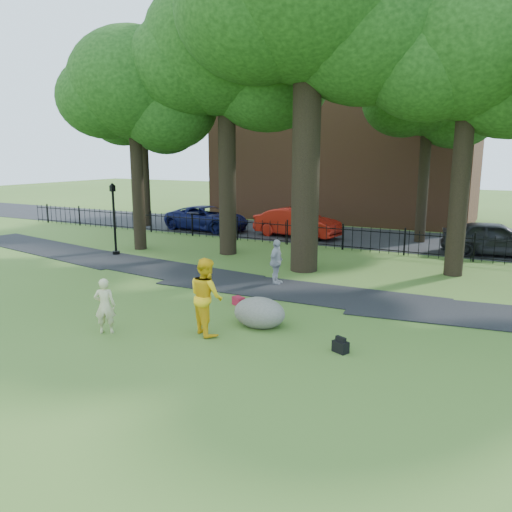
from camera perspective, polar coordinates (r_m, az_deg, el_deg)
The scene contains 17 objects.
ground at distance 14.52m, azimuth -5.18°, elevation -7.27°, with size 120.00×120.00×0.00m, color #426623.
footpath at distance 17.37m, azimuth 4.63°, elevation -4.07°, with size 36.00×2.60×0.03m, color black.
street at distance 28.89m, azimuth 12.29°, elevation 2.06°, with size 80.00×7.00×0.02m, color black.
iron_fence at distance 25.01m, azimuth 9.87°, elevation 2.08°, with size 44.00×0.04×1.20m.
brick_building at distance 37.34m, azimuth 10.04°, elevation 13.52°, with size 18.00×8.00×12.00m, color brown.
big_tree at distance 20.73m, azimuth 6.57°, elevation 26.83°, with size 10.08×8.61×14.37m.
tree_row at distance 21.37m, azimuth 8.83°, elevation 20.85°, with size 26.82×7.96×12.42m.
woman at distance 13.82m, azimuth -16.89°, elevation -5.47°, with size 0.55×0.36×1.50m, color beige.
man at distance 13.19m, azimuth -5.69°, elevation -4.58°, with size 1.00×0.78×2.05m, color yellow.
pedestrian at distance 18.10m, azimuth 2.33°, elevation -0.69°, with size 0.97×0.40×1.65m, color #A6A6AA.
boulder at distance 13.86m, azimuth 0.40°, elevation -6.28°, with size 1.48×1.11×0.86m, color #5D564D.
lamppost at distance 24.13m, azimuth -15.89°, elevation 3.98°, with size 0.33×0.33×3.37m.
backpack at distance 12.35m, azimuth 9.64°, elevation -10.19°, with size 0.37×0.23×0.28m, color black.
red_bag at distance 15.79m, azimuth -2.02°, elevation -5.16°, with size 0.39×0.24×0.26m, color maroon.
red_sedan at distance 28.43m, azimuth 4.75°, elevation 3.81°, with size 1.74×4.99×1.64m, color #AA170D.
navy_van at distance 31.02m, azimuth -5.59°, elevation 4.32°, with size 2.48×5.38×1.49m, color #0E1246.
grey_car at distance 25.77m, azimuth 25.62°, elevation 1.83°, with size 1.89×4.71×1.60m, color black.
Camera 1 is at (7.52, -11.50, 4.71)m, focal length 35.00 mm.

